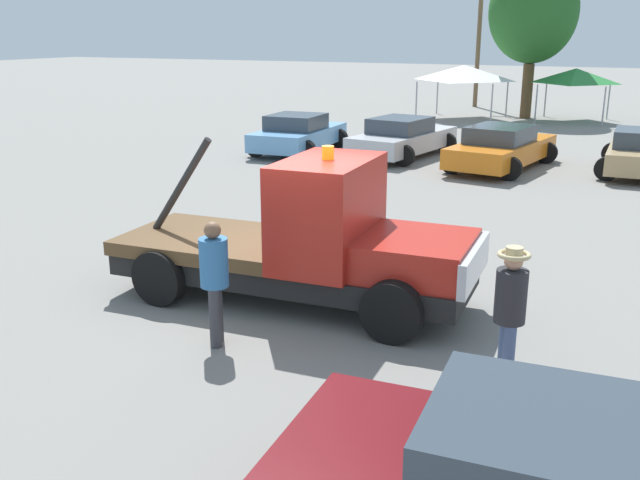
{
  "coord_description": "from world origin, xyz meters",
  "views": [
    {
      "loc": [
        4.91,
        -9.43,
        4.13
      ],
      "look_at": [
        0.5,
        0.0,
        1.05
      ],
      "focal_mm": 40.0,
      "sensor_mm": 36.0,
      "label": 1
    }
  ],
  "objects": [
    {
      "name": "person_at_hood",
      "position": [
        -0.16,
        -1.91,
        1.0
      ],
      "size": [
        0.38,
        0.38,
        1.73
      ],
      "rotation": [
        0.0,
        0.0,
        0.44
      ],
      "color": "#38383D",
      "rests_on": "ground"
    },
    {
      "name": "tree_left",
      "position": [
        -0.84,
        26.48,
        4.95
      ],
      "size": [
        4.13,
        4.13,
        7.37
      ],
      "color": "brown",
      "rests_on": "ground"
    },
    {
      "name": "tow_truck",
      "position": [
        0.35,
        0.02,
        0.96
      ],
      "size": [
        5.79,
        2.37,
        2.51
      ],
      "rotation": [
        0.0,
        0.0,
        0.05
      ],
      "color": "black",
      "rests_on": "ground"
    },
    {
      "name": "ground_plane",
      "position": [
        0.0,
        0.0,
        0.0
      ],
      "size": [
        160.0,
        160.0,
        0.0
      ],
      "primitive_type": "plane",
      "color": "gray"
    },
    {
      "name": "canopy_tent_green",
      "position": [
        1.35,
        26.15,
        2.08
      ],
      "size": [
        2.98,
        2.98,
        2.43
      ],
      "color": "#9E9EA3",
      "rests_on": "ground"
    },
    {
      "name": "person_near_truck",
      "position": [
        3.63,
        -1.42,
        1.02
      ],
      "size": [
        0.39,
        0.39,
        1.74
      ],
      "rotation": [
        0.0,
        0.0,
        0.4
      ],
      "color": "#475B84",
      "rests_on": "ground"
    },
    {
      "name": "utility_pole",
      "position": [
        -4.32,
        30.78,
        4.6
      ],
      "size": [
        2.2,
        0.24,
        8.68
      ],
      "color": "brown",
      "rests_on": "ground"
    },
    {
      "name": "traffic_cone",
      "position": [
        0.68,
        3.3,
        0.25
      ],
      "size": [
        0.4,
        0.4,
        0.55
      ],
      "color": "black",
      "rests_on": "ground"
    },
    {
      "name": "canopy_tent_white",
      "position": [
        -3.55,
        24.82,
        2.18
      ],
      "size": [
        3.58,
        3.58,
        2.54
      ],
      "color": "#9E9EA3",
      "rests_on": "ground"
    },
    {
      "name": "parked_car_orange",
      "position": [
        0.74,
        12.66,
        0.65
      ],
      "size": [
        2.97,
        5.12,
        1.34
      ],
      "rotation": [
        0.0,
        0.0,
        1.41
      ],
      "color": "orange",
      "rests_on": "ground"
    },
    {
      "name": "parked_car_skyblue",
      "position": [
        -6.29,
        12.74,
        0.65
      ],
      "size": [
        2.64,
        4.44,
        1.34
      ],
      "rotation": [
        0.0,
        0.0,
        1.61
      ],
      "color": "#669ED1",
      "rests_on": "ground"
    },
    {
      "name": "parked_car_silver",
      "position": [
        -2.7,
        13.4,
        0.65
      ],
      "size": [
        2.9,
        4.93,
        1.34
      ],
      "rotation": [
        0.0,
        0.0,
        1.41
      ],
      "color": "#B7B7BC",
      "rests_on": "ground"
    }
  ]
}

